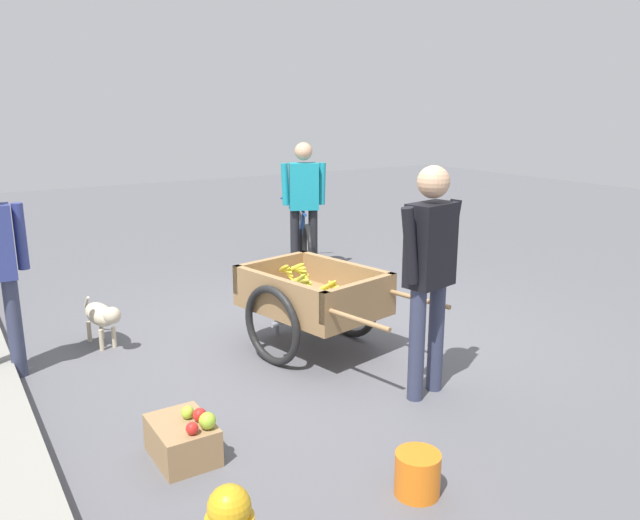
# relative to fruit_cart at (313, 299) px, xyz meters

# --- Properties ---
(ground_plane) EXTENTS (24.00, 24.00, 0.00)m
(ground_plane) POSITION_rel_fruit_cart_xyz_m (0.05, -0.14, -0.44)
(ground_plane) COLOR #56565B
(fruit_cart) EXTENTS (1.77, 1.09, 0.72)m
(fruit_cart) POSITION_rel_fruit_cart_xyz_m (0.00, 0.00, 0.00)
(fruit_cart) COLOR #937047
(fruit_cart) RESTS_ON ground
(vendor_person) EXTENTS (0.26, 0.59, 1.61)m
(vendor_person) POSITION_rel_fruit_cart_xyz_m (-1.13, -0.22, 0.53)
(vendor_person) COLOR #333851
(vendor_person) RESTS_ON ground
(bicycle) EXTENTS (1.54, 0.77, 0.85)m
(bicycle) POSITION_rel_fruit_cart_xyz_m (2.30, -1.27, -0.08)
(bicycle) COLOR black
(bicycle) RESTS_ON ground
(cyclist_person) EXTENTS (0.32, 0.50, 1.57)m
(cyclist_person) POSITION_rel_fruit_cart_xyz_m (2.16, -1.21, 0.50)
(cyclist_person) COLOR black
(cyclist_person) RESTS_ON ground
(dog) EXTENTS (0.67, 0.24, 0.40)m
(dog) POSITION_rel_fruit_cart_xyz_m (1.02, 1.46, -0.17)
(dog) COLOR beige
(dog) RESTS_ON ground
(plastic_bucket) EXTENTS (0.24, 0.24, 0.23)m
(plastic_bucket) POSITION_rel_fruit_cart_xyz_m (-1.99, 0.59, -0.32)
(plastic_bucket) COLOR orange
(plastic_bucket) RESTS_ON ground
(apple_crate) EXTENTS (0.44, 0.32, 0.32)m
(apple_crate) POSITION_rel_fruit_cart_xyz_m (-1.00, 1.50, -0.31)
(apple_crate) COLOR #99754C
(apple_crate) RESTS_ON ground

